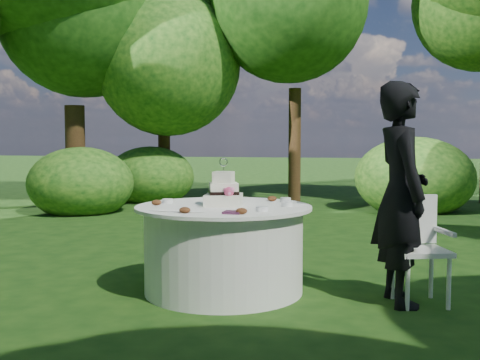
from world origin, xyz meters
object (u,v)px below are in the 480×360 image
at_px(napkins, 233,212).
at_px(guest, 401,193).
at_px(cake, 224,193).
at_px(table, 224,248).
at_px(chair, 417,240).

distance_m(napkins, guest, 1.40).
height_order(guest, cake, guest).
xyz_separation_m(napkins, table, (-0.21, 0.50, -0.39)).
height_order(napkins, chair, chair).
height_order(table, chair, chair).
bearing_deg(table, chair, 2.50).
height_order(guest, chair, guest).
xyz_separation_m(table, cake, (0.00, -0.00, 0.50)).
relative_size(table, chair, 1.76).
bearing_deg(chair, table, -177.50).
distance_m(napkins, table, 0.67).
relative_size(guest, chair, 2.05).
distance_m(guest, table, 1.60).
xyz_separation_m(table, chair, (1.65, 0.07, 0.13)).
relative_size(napkins, cake, 0.33).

